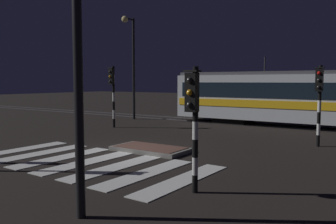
{
  "coord_description": "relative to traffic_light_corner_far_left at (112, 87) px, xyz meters",
  "views": [
    {
      "loc": [
        8.67,
        -10.22,
        2.66
      ],
      "look_at": [
        0.48,
        2.02,
        1.4
      ],
      "focal_mm": 38.27,
      "sensor_mm": 36.0,
      "label": 1
    }
  ],
  "objects": [
    {
      "name": "street_lamp_trackside_left",
      "position": [
        -1.96,
        4.07,
        2.15
      ],
      "size": [
        0.44,
        1.21,
        7.04
      ],
      "color": "black",
      "rests_on": "ground"
    },
    {
      "name": "rail_near",
      "position": [
        5.38,
        5.49,
        -2.32
      ],
      "size": [
        80.0,
        0.12,
        0.03
      ],
      "primitive_type": "cube",
      "color": "#59595E",
      "rests_on": "ground"
    },
    {
      "name": "traffic_light_corner_far_left",
      "position": [
        0.0,
        0.0,
        0.0
      ],
      "size": [
        0.36,
        0.42,
        3.54
      ],
      "color": "black",
      "rests_on": "ground"
    },
    {
      "name": "traffic_light_corner_near_right",
      "position": [
        9.92,
        -8.03,
        -0.35
      ],
      "size": [
        0.36,
        0.42,
        3.01
      ],
      "color": "black",
      "rests_on": "ground"
    },
    {
      "name": "traffic_light_corner_far_right",
      "position": [
        11.1,
        0.09,
        -0.15
      ],
      "size": [
        0.36,
        0.42,
        3.31
      ],
      "color": "black",
      "rests_on": "ground"
    },
    {
      "name": "crosswalk_zebra",
      "position": [
        5.38,
        -7.11,
        -2.32
      ],
      "size": [
        8.29,
        4.13,
        0.02
      ],
      "color": "silver",
      "rests_on": "ground"
    },
    {
      "name": "tram",
      "position": [
        9.1,
        6.2,
        -0.59
      ],
      "size": [
        15.82,
        2.58,
        4.15
      ],
      "color": "silver",
      "rests_on": "ground"
    },
    {
      "name": "ground_plane",
      "position": [
        5.38,
        -5.05,
        -2.33
      ],
      "size": [
        120.0,
        120.0,
        0.0
      ],
      "primitive_type": "plane",
      "color": "black"
    },
    {
      "name": "traffic_island",
      "position": [
        6.0,
        -4.45,
        -2.24
      ],
      "size": [
        2.93,
        1.5,
        0.18
      ],
      "color": "slate",
      "rests_on": "ground"
    },
    {
      "name": "rail_far",
      "position": [
        5.38,
        6.92,
        -2.32
      ],
      "size": [
        80.0,
        0.12,
        0.03
      ],
      "primitive_type": "cube",
      "color": "#59595E",
      "rests_on": "ground"
    }
  ]
}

